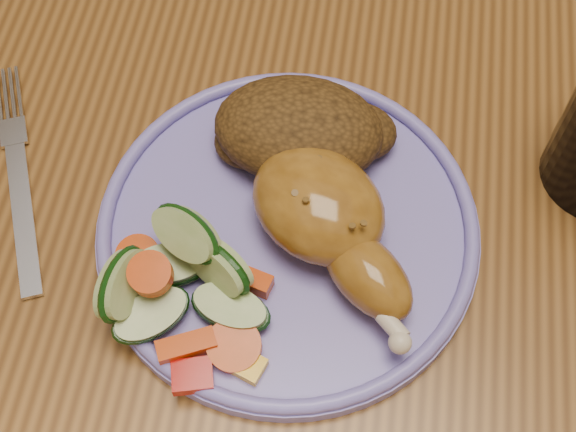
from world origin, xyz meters
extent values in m
plane|color=#4F321B|center=(0.00, 0.00, 0.00)|extent=(4.00, 4.00, 0.00)
cube|color=brown|center=(0.00, 0.00, 0.73)|extent=(0.90, 1.40, 0.04)
cylinder|color=#4C2D16|center=(-0.18, 0.37, 0.21)|extent=(0.04, 0.04, 0.41)
cylinder|color=#4C2D16|center=(0.18, 0.37, 0.21)|extent=(0.04, 0.04, 0.41)
cylinder|color=#7369C6|center=(-0.07, -0.08, 0.76)|extent=(0.26, 0.26, 0.01)
torus|color=#7369C6|center=(-0.07, -0.08, 0.77)|extent=(0.26, 0.26, 0.01)
ellipsoid|color=#95641F|center=(-0.05, -0.08, 0.79)|extent=(0.12, 0.12, 0.05)
ellipsoid|color=#95641F|center=(-0.01, -0.12, 0.78)|extent=(0.08, 0.08, 0.04)
sphere|color=beige|center=(0.01, -0.16, 0.78)|extent=(0.01, 0.01, 0.01)
ellipsoid|color=#4D3213|center=(-0.07, -0.02, 0.78)|extent=(0.12, 0.09, 0.05)
ellipsoid|color=#4D3213|center=(-0.03, -0.01, 0.78)|extent=(0.06, 0.05, 0.03)
ellipsoid|color=#4D3213|center=(-0.10, -0.03, 0.77)|extent=(0.05, 0.04, 0.02)
cube|color=#A50A05|center=(-0.11, -0.20, 0.77)|extent=(0.03, 0.03, 0.01)
cube|color=#E5A507|center=(-0.08, -0.18, 0.77)|extent=(0.03, 0.02, 0.01)
cylinder|color=#D63B07|center=(-0.16, -0.12, 0.77)|extent=(0.03, 0.03, 0.02)
cylinder|color=#D63B07|center=(-0.14, -0.15, 0.80)|extent=(0.03, 0.03, 0.02)
cube|color=#D63B07|center=(-0.09, -0.13, 0.77)|extent=(0.03, 0.02, 0.01)
cylinder|color=#D63B07|center=(-0.09, -0.17, 0.77)|extent=(0.03, 0.04, 0.02)
cube|color=#D63B07|center=(-0.12, -0.18, 0.77)|extent=(0.04, 0.03, 0.01)
cylinder|color=#ABBF7C|center=(-0.13, -0.12, 0.80)|extent=(0.06, 0.06, 0.04)
cylinder|color=#ABBF7C|center=(-0.11, -0.13, 0.78)|extent=(0.06, 0.05, 0.05)
cylinder|color=#ABBF7C|center=(-0.09, -0.15, 0.77)|extent=(0.06, 0.06, 0.02)
cylinder|color=#ABBF7C|center=(-0.14, -0.16, 0.77)|extent=(0.07, 0.07, 0.03)
cylinder|color=#ABBF7C|center=(-0.16, -0.15, 0.79)|extent=(0.04, 0.05, 0.05)
cylinder|color=#ABBF7C|center=(-0.14, -0.13, 0.77)|extent=(0.06, 0.06, 0.02)
cube|color=silver|center=(-0.25, -0.10, 0.75)|extent=(0.06, 0.12, 0.00)
cube|color=silver|center=(-0.28, -0.03, 0.75)|extent=(0.05, 0.07, 0.00)
camera|label=1|loc=(-0.03, -0.33, 1.24)|focal=50.00mm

